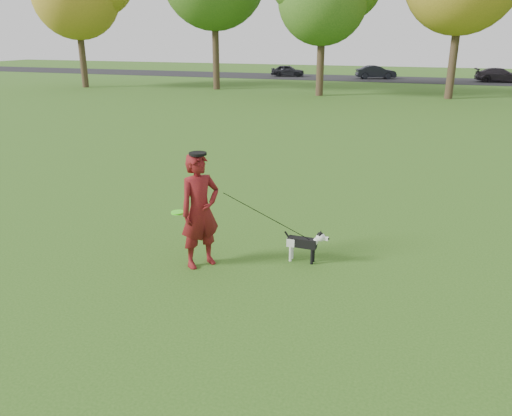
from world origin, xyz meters
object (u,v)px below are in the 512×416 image
at_px(dog, 306,242).
at_px(car_mid, 376,72).
at_px(car_left, 288,71).
at_px(car_right, 500,75).
at_px(man, 200,211).

xyz_separation_m(dog, car_mid, (-3.38, 39.62, 0.23)).
height_order(dog, car_mid, car_mid).
bearing_deg(dog, car_mid, 94.88).
height_order(car_left, car_right, car_right).
xyz_separation_m(car_left, car_mid, (8.26, 0.00, 0.04)).
distance_m(car_left, car_right, 18.46).
bearing_deg(car_left, dog, -171.64).
xyz_separation_m(man, car_right, (8.48, 40.32, -0.39)).
relative_size(car_left, car_mid, 0.89).
height_order(man, car_left, man).
relative_size(man, car_left, 0.63).
xyz_separation_m(dog, car_right, (6.81, 39.62, 0.22)).
xyz_separation_m(car_left, car_right, (18.46, 0.00, 0.04)).
distance_m(dog, car_mid, 39.76).
bearing_deg(man, car_left, 49.30).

